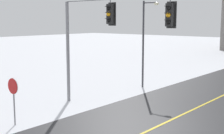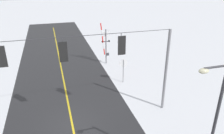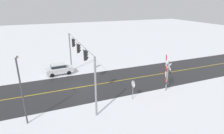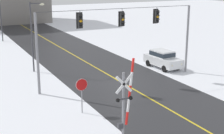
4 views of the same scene
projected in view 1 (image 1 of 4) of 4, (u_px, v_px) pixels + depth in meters
The scene contains 6 objects.
ground_plane at pixel (164, 123), 15.90m from camera, with size 160.00×160.00×0.00m, color white.
road_asphalt at pixel (213, 100), 20.45m from camera, with size 9.00×80.00×0.01m, color #28282B.
lane_centre_line at pixel (213, 100), 20.45m from camera, with size 0.14×72.00×0.01m, color gold.
signal_span at pixel (167, 37), 15.25m from camera, with size 14.20×0.47×6.22m.
stop_sign at pixel (13, 91), 15.37m from camera, with size 0.80×0.09×2.35m.
streetlamp_near at pixel (146, 36), 23.81m from camera, with size 1.39×0.28×6.50m.
Camera 1 is at (7.85, -13.42, 5.10)m, focal length 51.25 mm.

